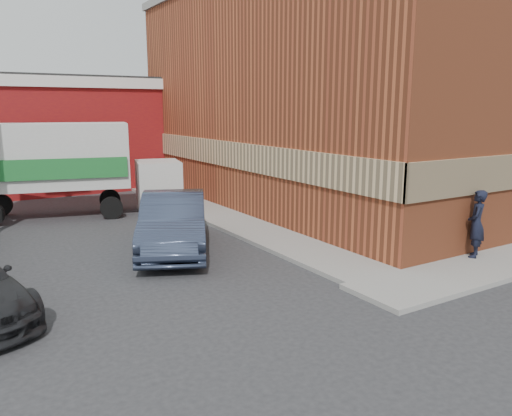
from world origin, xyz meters
TOP-DOWN VIEW (x-y plane):
  - ground at (0.00, 0.00)m, footprint 90.00×90.00m
  - brick_building at (8.50, 9.00)m, footprint 14.25×18.25m
  - sidewalk_west at (0.60, 9.00)m, footprint 1.80×18.00m
  - man at (4.04, -0.25)m, footprint 0.80×0.73m
  - sedan at (-2.55, 4.92)m, footprint 3.71×5.37m
  - box_truck at (-3.99, 11.34)m, footprint 7.45×3.73m

SIDE VIEW (x-z plane):
  - ground at x=0.00m, z-range 0.00..0.00m
  - sidewalk_west at x=0.60m, z-range 0.00..0.12m
  - sedan at x=-2.55m, z-range 0.00..1.68m
  - man at x=4.04m, z-range 0.12..1.95m
  - box_truck at x=-3.99m, z-range 0.27..3.80m
  - brick_building at x=8.50m, z-range 0.00..9.36m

